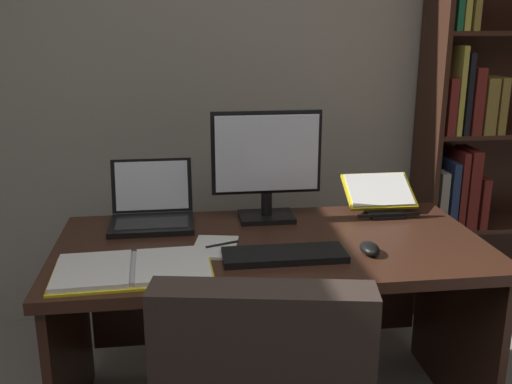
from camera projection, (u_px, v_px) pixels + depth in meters
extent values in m
cube|color=#A89E8E|center=(238.00, 37.00, 2.85)|extent=(5.04, 0.12, 2.87)
cube|color=#381E14|center=(272.00, 247.00, 2.13)|extent=(1.56, 0.77, 0.04)
cube|color=#381E14|center=(71.00, 350.00, 2.14)|extent=(0.03, 0.71, 0.69)
cube|color=#381E14|center=(455.00, 323.00, 2.33)|extent=(0.03, 0.71, 0.69)
cube|color=#381E14|center=(258.00, 287.00, 2.57)|extent=(1.44, 0.03, 0.49)
cube|color=#381E14|center=(428.00, 134.00, 2.87)|extent=(0.02, 0.30, 1.95)
cube|color=#381E14|center=(504.00, 127.00, 3.07)|extent=(0.99, 0.01, 1.95)
cube|color=#381E14|center=(497.00, 304.00, 3.20)|extent=(0.94, 0.28, 0.02)
cube|color=#512D66|center=(425.00, 287.00, 3.08)|extent=(0.03, 0.23, 0.27)
cube|color=black|center=(433.00, 280.00, 3.09)|extent=(0.03, 0.24, 0.34)
cube|color=olive|center=(445.00, 282.00, 3.07)|extent=(0.04, 0.20, 0.33)
cube|color=gray|center=(452.00, 282.00, 3.08)|extent=(0.03, 0.20, 0.32)
cube|color=black|center=(462.00, 280.00, 3.07)|extent=(0.05, 0.17, 0.35)
cube|color=olive|center=(470.00, 286.00, 3.08)|extent=(0.04, 0.17, 0.28)
cube|color=#381E14|center=(507.00, 222.00, 3.07)|extent=(0.94, 0.28, 0.02)
cube|color=gray|center=(436.00, 198.00, 2.93)|extent=(0.04, 0.19, 0.30)
cube|color=navy|center=(447.00, 194.00, 2.93)|extent=(0.04, 0.19, 0.34)
cube|color=maroon|center=(454.00, 187.00, 2.95)|extent=(0.03, 0.24, 0.39)
cube|color=maroon|center=(466.00, 187.00, 2.94)|extent=(0.05, 0.20, 0.40)
cube|color=maroon|center=(475.00, 199.00, 2.98)|extent=(0.04, 0.24, 0.26)
cube|color=maroon|center=(445.00, 106.00, 2.79)|extent=(0.04, 0.19, 0.27)
cube|color=gold|center=(452.00, 89.00, 2.80)|extent=(0.03, 0.23, 0.42)
cube|color=black|center=(461.00, 93.00, 2.80)|extent=(0.03, 0.21, 0.39)
cube|color=maroon|center=(470.00, 100.00, 2.81)|extent=(0.05, 0.21, 0.32)
cube|color=olive|center=(483.00, 105.00, 2.82)|extent=(0.06, 0.19, 0.27)
cube|color=olive|center=(492.00, 104.00, 2.84)|extent=(0.04, 0.23, 0.27)
cube|color=black|center=(266.00, 217.00, 2.37)|extent=(0.22, 0.16, 0.02)
cylinder|color=black|center=(267.00, 204.00, 2.35)|extent=(0.04, 0.04, 0.09)
cube|color=black|center=(266.00, 152.00, 2.30)|extent=(0.44, 0.02, 0.33)
cube|color=white|center=(267.00, 154.00, 2.28)|extent=(0.41, 0.00, 0.30)
cube|color=black|center=(152.00, 225.00, 2.27)|extent=(0.32, 0.23, 0.02)
cube|color=#2D2D30|center=(152.00, 223.00, 2.25)|extent=(0.28, 0.13, 0.00)
cube|color=black|center=(152.00, 186.00, 2.38)|extent=(0.32, 0.06, 0.22)
cube|color=white|center=(152.00, 186.00, 2.37)|extent=(0.29, 0.05, 0.19)
cube|color=black|center=(284.00, 255.00, 1.98)|extent=(0.42, 0.15, 0.02)
ellipsoid|color=black|center=(370.00, 249.00, 2.01)|extent=(0.06, 0.10, 0.04)
cube|color=black|center=(385.00, 214.00, 2.41)|extent=(0.14, 0.12, 0.01)
cube|color=black|center=(389.00, 215.00, 2.37)|extent=(0.26, 0.01, 0.01)
cube|color=yellow|center=(379.00, 191.00, 2.48)|extent=(0.29, 0.19, 0.11)
cube|color=white|center=(379.00, 189.00, 2.47)|extent=(0.27, 0.17, 0.10)
cube|color=yellow|center=(93.00, 274.00, 1.85)|extent=(0.26, 0.30, 0.01)
cube|color=yellow|center=(173.00, 268.00, 1.89)|extent=(0.26, 0.30, 0.01)
cube|color=white|center=(92.00, 270.00, 1.84)|extent=(0.25, 0.29, 0.02)
cube|color=white|center=(173.00, 265.00, 1.89)|extent=(0.25, 0.29, 0.02)
cylinder|color=#B7B7BC|center=(133.00, 269.00, 1.87)|extent=(0.03, 0.26, 0.02)
cube|color=white|center=(215.00, 247.00, 2.06)|extent=(0.19, 0.24, 0.01)
cylinder|color=black|center=(221.00, 244.00, 2.06)|extent=(0.13, 0.06, 0.01)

